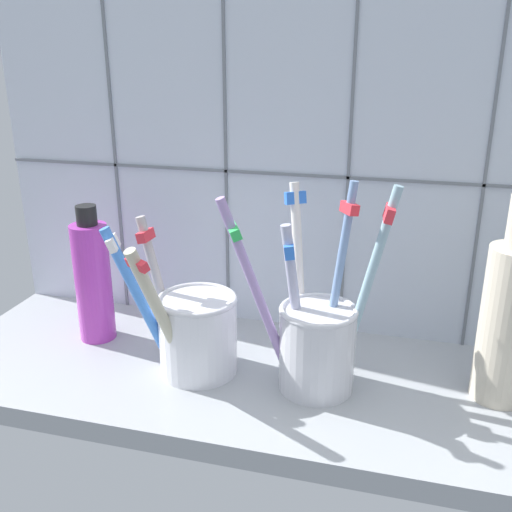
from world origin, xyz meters
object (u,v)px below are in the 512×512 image
object	(u,v)px
toothbrush_cup_left	(194,330)
soap_bottle	(93,280)
ceramic_vase	(509,317)
toothbrush_cup_right	(316,337)

from	to	relation	value
toothbrush_cup_left	soap_bottle	bearing A→B (deg)	163.24
toothbrush_cup_left	soap_bottle	distance (cm)	13.18
ceramic_vase	soap_bottle	xyz separation A→B (cm)	(-39.97, 0.93, -1.19)
ceramic_vase	toothbrush_cup_right	bearing A→B (deg)	-171.11
toothbrush_cup_left	ceramic_vase	size ratio (longest dim) A/B	0.80
toothbrush_cup_right	soap_bottle	size ratio (longest dim) A/B	1.31
toothbrush_cup_left	ceramic_vase	world-z (taller)	ceramic_vase
soap_bottle	ceramic_vase	bearing A→B (deg)	-1.33
toothbrush_cup_left	soap_bottle	xyz separation A→B (cm)	(-12.43, 3.74, 2.27)
toothbrush_cup_right	ceramic_vase	xyz separation A→B (cm)	(16.02, 2.51, 2.80)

